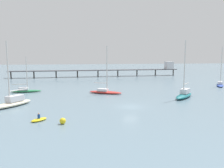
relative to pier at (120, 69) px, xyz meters
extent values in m
plane|color=slate|center=(-9.77, -57.81, -3.25)|extent=(400.00, 400.00, 0.00)
cube|color=#4C4C51|center=(-9.77, -0.36, -0.48)|extent=(72.63, 6.41, 0.30)
cylinder|color=#38332D|center=(-45.02, -1.68, -1.94)|extent=(0.50, 0.50, 2.62)
cylinder|color=#38332D|center=(-36.21, -1.35, -1.94)|extent=(0.50, 0.50, 2.62)
cylinder|color=#38332D|center=(-27.40, -1.02, -1.94)|extent=(0.50, 0.50, 2.62)
cylinder|color=#38332D|center=(-18.59, -0.69, -1.94)|extent=(0.50, 0.50, 2.62)
cylinder|color=#38332D|center=(-9.77, -0.36, -1.94)|extent=(0.50, 0.50, 2.62)
cylinder|color=#38332D|center=(-0.96, -0.04, -1.94)|extent=(0.50, 0.50, 2.62)
cylinder|color=#38332D|center=(7.85, 0.29, -1.94)|extent=(0.50, 0.50, 2.62)
cylinder|color=#38332D|center=(16.66, 0.62, -1.94)|extent=(0.50, 0.50, 2.62)
cylinder|color=#38332D|center=(25.47, 0.95, -1.94)|extent=(0.50, 0.50, 2.62)
cube|color=silver|center=(23.21, 0.86, 1.38)|extent=(3.39, 3.39, 3.42)
ellipsoid|color=red|center=(-12.34, -43.50, -2.96)|extent=(8.32, 5.81, 0.58)
cube|color=silver|center=(-12.92, -43.20, -2.40)|extent=(2.95, 2.59, 0.54)
cylinder|color=silver|center=(-11.98, -43.69, 2.67)|extent=(0.22, 0.22, 10.68)
cylinder|color=silver|center=(-13.43, -42.94, -0.74)|extent=(2.98, 1.65, 0.17)
ellipsoid|color=#287F4C|center=(-31.51, -38.57, -2.96)|extent=(7.41, 2.24, 0.57)
cube|color=silver|center=(-32.09, -38.62, -2.35)|extent=(2.34, 1.33, 0.65)
cylinder|color=silver|center=(-31.14, -38.54, 1.38)|extent=(0.21, 0.21, 8.12)
cylinder|color=silver|center=(-32.90, -38.69, -1.21)|extent=(3.52, 0.46, 0.17)
ellipsoid|color=beige|center=(-30.61, -54.22, -2.83)|extent=(6.76, 7.89, 0.83)
cube|color=silver|center=(-30.21, -53.69, -1.90)|extent=(3.09, 3.36, 1.05)
cylinder|color=silver|center=(-30.85, -54.54, 2.93)|extent=(0.22, 0.22, 10.70)
cylinder|color=silver|center=(-29.67, -52.99, -0.49)|extent=(2.50, 3.22, 0.17)
ellipsoid|color=#2D4CB7|center=(22.99, -36.40, -2.96)|extent=(5.38, 7.19, 0.58)
cube|color=silver|center=(23.30, -35.90, -2.31)|extent=(2.43, 2.88, 0.72)
cylinder|color=silver|center=(22.80, -36.71, 2.85)|extent=(0.21, 0.21, 11.02)
cylinder|color=silver|center=(23.54, -35.51, -0.68)|extent=(1.63, 2.49, 0.17)
ellipsoid|color=#1E727A|center=(3.60, -51.69, -2.80)|extent=(7.30, 7.33, 0.90)
cube|color=silver|center=(4.06, -51.22, -1.85)|extent=(3.00, 3.01, 1.01)
cylinder|color=silver|center=(3.30, -51.99, 3.29)|extent=(0.22, 0.22, 11.28)
cylinder|color=silver|center=(4.48, -50.80, -0.32)|extent=(2.47, 2.49, 0.18)
ellipsoid|color=yellow|center=(-24.42, -64.18, -3.07)|extent=(2.46, 2.40, 0.35)
cylinder|color=navy|center=(-24.42, -64.18, -2.62)|extent=(0.51, 0.51, 0.55)
sphere|color=tan|center=(-24.42, -64.18, -2.23)|extent=(0.24, 0.24, 0.24)
sphere|color=yellow|center=(-21.08, -66.13, -2.83)|extent=(0.83, 0.83, 0.83)
camera|label=1|loc=(-19.23, -95.03, 5.73)|focal=35.26mm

